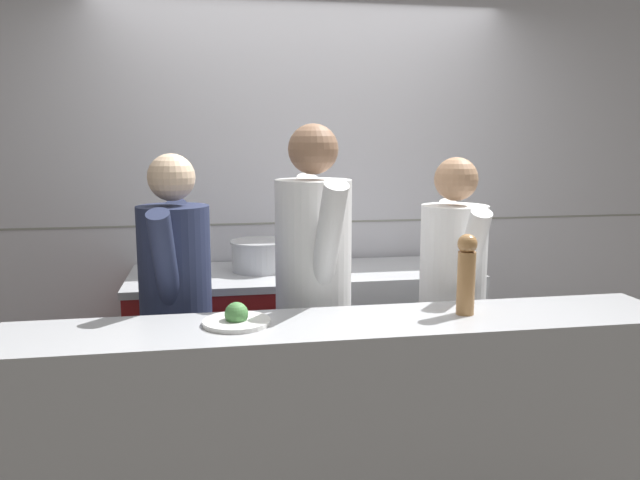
{
  "coord_description": "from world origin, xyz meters",
  "views": [
    {
      "loc": [
        -0.57,
        -2.61,
        1.68
      ],
      "look_at": [
        -0.01,
        0.58,
        1.15
      ],
      "focal_mm": 35.0,
      "sensor_mm": 36.0,
      "label": 1
    }
  ],
  "objects_px": {
    "plated_dish_main": "(237,319)",
    "chef_sous": "(313,290)",
    "stock_pot": "(178,258)",
    "sauce_pot": "(259,255)",
    "pepper_mill": "(466,273)",
    "chef_head_cook": "(176,309)",
    "oven_range": "(222,351)",
    "chef_line": "(452,301)"
  },
  "relations": [
    {
      "from": "stock_pot",
      "to": "sauce_pot",
      "type": "distance_m",
      "value": 0.46
    },
    {
      "from": "chef_sous",
      "to": "chef_line",
      "type": "distance_m",
      "value": 0.7
    },
    {
      "from": "sauce_pot",
      "to": "plated_dish_main",
      "type": "relative_size",
      "value": 1.27
    },
    {
      "from": "plated_dish_main",
      "to": "pepper_mill",
      "type": "distance_m",
      "value": 0.95
    },
    {
      "from": "stock_pot",
      "to": "plated_dish_main",
      "type": "height_order",
      "value": "stock_pot"
    },
    {
      "from": "oven_range",
      "to": "plated_dish_main",
      "type": "relative_size",
      "value": 3.86
    },
    {
      "from": "stock_pot",
      "to": "chef_sous",
      "type": "height_order",
      "value": "chef_sous"
    },
    {
      "from": "chef_head_cook",
      "to": "chef_sous",
      "type": "distance_m",
      "value": 0.64
    },
    {
      "from": "plated_dish_main",
      "to": "chef_sous",
      "type": "height_order",
      "value": "chef_sous"
    },
    {
      "from": "chef_head_cook",
      "to": "chef_line",
      "type": "bearing_deg",
      "value": 6.41
    },
    {
      "from": "chef_head_cook",
      "to": "chef_line",
      "type": "height_order",
      "value": "chef_head_cook"
    },
    {
      "from": "stock_pot",
      "to": "oven_range",
      "type": "bearing_deg",
      "value": -10.69
    },
    {
      "from": "stock_pot",
      "to": "pepper_mill",
      "type": "height_order",
      "value": "pepper_mill"
    },
    {
      "from": "pepper_mill",
      "to": "chef_sous",
      "type": "relative_size",
      "value": 0.19
    },
    {
      "from": "chef_head_cook",
      "to": "chef_sous",
      "type": "relative_size",
      "value": 0.92
    },
    {
      "from": "sauce_pot",
      "to": "stock_pot",
      "type": "bearing_deg",
      "value": -179.15
    },
    {
      "from": "oven_range",
      "to": "plated_dish_main",
      "type": "distance_m",
      "value": 1.25
    },
    {
      "from": "stock_pot",
      "to": "plated_dish_main",
      "type": "xyz_separation_m",
      "value": [
        0.28,
        -1.18,
        -0.03
      ]
    },
    {
      "from": "chef_head_cook",
      "to": "pepper_mill",
      "type": "bearing_deg",
      "value": -15.5
    },
    {
      "from": "pepper_mill",
      "to": "chef_sous",
      "type": "distance_m",
      "value": 0.75
    },
    {
      "from": "pepper_mill",
      "to": "chef_head_cook",
      "type": "distance_m",
      "value": 1.32
    },
    {
      "from": "oven_range",
      "to": "plated_dish_main",
      "type": "height_order",
      "value": "plated_dish_main"
    },
    {
      "from": "plated_dish_main",
      "to": "oven_range",
      "type": "bearing_deg",
      "value": 92.28
    },
    {
      "from": "sauce_pot",
      "to": "chef_line",
      "type": "distance_m",
      "value": 1.16
    },
    {
      "from": "sauce_pot",
      "to": "chef_head_cook",
      "type": "relative_size",
      "value": 0.21
    },
    {
      "from": "plated_dish_main",
      "to": "pepper_mill",
      "type": "height_order",
      "value": "pepper_mill"
    },
    {
      "from": "oven_range",
      "to": "sauce_pot",
      "type": "relative_size",
      "value": 3.05
    },
    {
      "from": "sauce_pot",
      "to": "chef_head_cook",
      "type": "height_order",
      "value": "chef_head_cook"
    },
    {
      "from": "stock_pot",
      "to": "plated_dish_main",
      "type": "bearing_deg",
      "value": -76.67
    },
    {
      "from": "sauce_pot",
      "to": "chef_line",
      "type": "relative_size",
      "value": 0.21
    },
    {
      "from": "pepper_mill",
      "to": "chef_sous",
      "type": "bearing_deg",
      "value": 140.28
    },
    {
      "from": "oven_range",
      "to": "chef_head_cook",
      "type": "height_order",
      "value": "chef_head_cook"
    },
    {
      "from": "chef_line",
      "to": "stock_pot",
      "type": "bearing_deg",
      "value": 151.85
    },
    {
      "from": "plated_dish_main",
      "to": "chef_line",
      "type": "relative_size",
      "value": 0.17
    },
    {
      "from": "stock_pot",
      "to": "chef_head_cook",
      "type": "distance_m",
      "value": 0.7
    },
    {
      "from": "oven_range",
      "to": "chef_head_cook",
      "type": "xyz_separation_m",
      "value": [
        -0.21,
        -0.64,
        0.44
      ]
    },
    {
      "from": "stock_pot",
      "to": "chef_line",
      "type": "bearing_deg",
      "value": -27.96
    },
    {
      "from": "stock_pot",
      "to": "chef_line",
      "type": "relative_size",
      "value": 0.15
    },
    {
      "from": "oven_range",
      "to": "pepper_mill",
      "type": "height_order",
      "value": "pepper_mill"
    },
    {
      "from": "sauce_pot",
      "to": "oven_range",
      "type": "bearing_deg",
      "value": -167.31
    },
    {
      "from": "oven_range",
      "to": "chef_sous",
      "type": "bearing_deg",
      "value": -58.59
    },
    {
      "from": "oven_range",
      "to": "stock_pot",
      "type": "bearing_deg",
      "value": 169.31
    }
  ]
}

